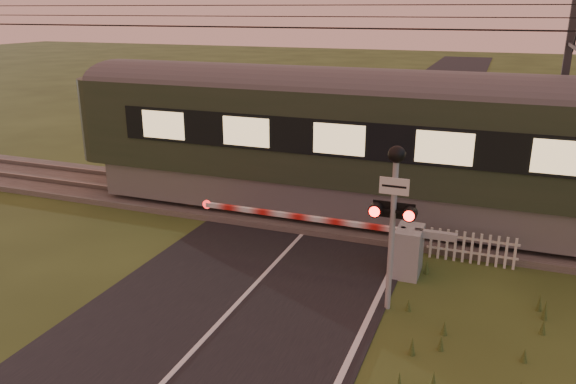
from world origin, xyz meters
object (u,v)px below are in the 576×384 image
at_px(crossing_signal, 394,200).
at_px(boom_gate, 398,247).
at_px(catenary_mast, 560,108).
at_px(picket_fence, 472,248).

bearing_deg(crossing_signal, boom_gate, 94.67).
bearing_deg(catenary_mast, boom_gate, -123.48).
bearing_deg(picket_fence, crossing_signal, -116.98).
distance_m(boom_gate, catenary_mast, 6.86).
xyz_separation_m(crossing_signal, picket_fence, (1.49, 2.92, -2.00)).
distance_m(boom_gate, crossing_signal, 2.50).
bearing_deg(catenary_mast, picket_fence, -114.26).
bearing_deg(crossing_signal, picket_fence, 63.02).
relative_size(boom_gate, catenary_mast, 1.02).
bearing_deg(boom_gate, crossing_signal, -85.33).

